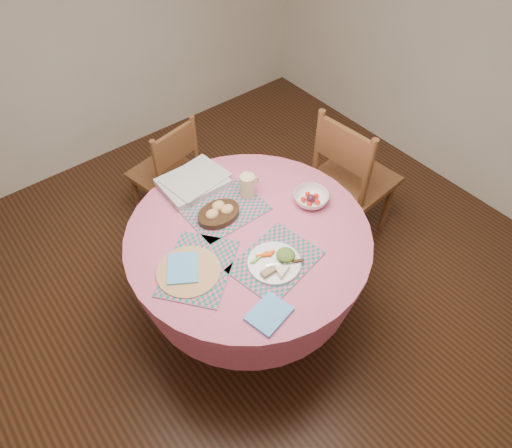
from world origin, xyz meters
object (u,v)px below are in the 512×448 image
at_px(dining_table, 249,257).
at_px(chair_right, 351,177).
at_px(wicker_trivet, 189,271).
at_px(latte_mug, 248,185).
at_px(fruit_bowl, 311,198).
at_px(bread_bowl, 219,213).
at_px(dinner_plate, 276,262).
at_px(chair_back, 168,171).

bearing_deg(dining_table, chair_right, 7.85).
xyz_separation_m(wicker_trivet, latte_mug, (0.53, 0.23, 0.06)).
bearing_deg(fruit_bowl, bread_bowl, 154.00).
height_order(chair_right, dinner_plate, chair_right).
bearing_deg(chair_right, dining_table, 93.02).
xyz_separation_m(chair_back, dinner_plate, (-0.10, -1.23, 0.33)).
relative_size(chair_right, dinner_plate, 3.92).
height_order(wicker_trivet, latte_mug, latte_mug).
relative_size(chair_right, fruit_bowl, 4.40).
bearing_deg(fruit_bowl, wicker_trivet, 178.69).
bearing_deg(fruit_bowl, dining_table, 174.62).
distance_m(chair_right, chair_back, 1.21).
relative_size(wicker_trivet, bread_bowl, 1.30).
xyz_separation_m(chair_right, dinner_plate, (-0.95, -0.37, 0.26)).
height_order(dining_table, bread_bowl, bread_bowl).
distance_m(dining_table, dinner_plate, 0.32).
bearing_deg(wicker_trivet, chair_right, 6.50).
height_order(chair_back, latte_mug, latte_mug).
relative_size(dining_table, wicker_trivet, 4.13).
bearing_deg(fruit_bowl, dinner_plate, -153.75).
bearing_deg(dining_table, wicker_trivet, -176.94).
distance_m(dinner_plate, latte_mug, 0.49).
height_order(dinner_plate, latte_mug, latte_mug).
xyz_separation_m(wicker_trivet, fruit_bowl, (0.76, -0.02, 0.02)).
distance_m(wicker_trivet, fruit_bowl, 0.76).
height_order(chair_right, latte_mug, chair_right).
distance_m(chair_back, latte_mug, 0.86).
relative_size(dining_table, chair_right, 1.26).
distance_m(wicker_trivet, dinner_plate, 0.41).
bearing_deg(dinner_plate, chair_right, 21.18).
xyz_separation_m(chair_back, fruit_bowl, (0.31, -1.02, 0.34)).
distance_m(latte_mug, fruit_bowl, 0.34).
relative_size(latte_mug, fruit_bowl, 0.57).
xyz_separation_m(wicker_trivet, bread_bowl, (0.32, 0.20, 0.03)).
distance_m(chair_right, latte_mug, 0.83).
distance_m(bread_bowl, latte_mug, 0.22).
bearing_deg(dining_table, fruit_bowl, -5.38).
bearing_deg(dinner_plate, dining_table, 85.22).
height_order(dining_table, chair_right, chair_right).
xyz_separation_m(dining_table, wicker_trivet, (-0.37, -0.02, 0.20)).
relative_size(chair_back, fruit_bowl, 3.78).
relative_size(bread_bowl, latte_mug, 1.80).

